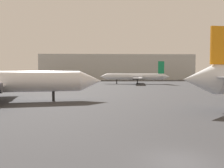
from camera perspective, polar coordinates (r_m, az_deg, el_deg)
The scene contains 4 objects.
ground_plane at distance 14.84m, azimuth 15.64°, elevation -17.47°, with size 600.00×600.00×0.00m, color #38383A.
airplane_on_taxiway at distance 43.81m, azimuth -24.77°, elevation 0.49°, with size 33.30×25.93×10.74m.
airplane_far_right at distance 96.78m, azimuth 5.56°, elevation 1.77°, with size 27.89×21.92×9.04m.
terminal_building at distance 148.81m, azimuth 1.09°, elevation 3.97°, with size 89.81×23.97×14.79m, color #B7B7B2.
Camera 1 is at (-4.41, -13.18, 5.19)m, focal length 38.50 mm.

